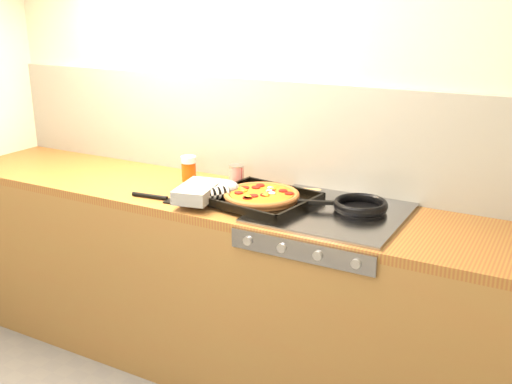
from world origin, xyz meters
The scene contains 9 objects.
room_shell centered at (0.00, 1.39, 1.15)m, with size 3.20×3.20×3.20m.
counter_run centered at (0.00, 1.10, 0.45)m, with size 3.20×0.62×0.90m.
stovetop centered at (0.45, 1.10, 0.91)m, with size 0.60×0.56×0.02m, color gray.
pizza_on_tray centered at (0.07, 1.04, 0.95)m, with size 0.59×0.47×0.07m.
frying_pan centered at (0.55, 1.16, 0.94)m, with size 0.40×0.29×0.04m.
tomato_can centered at (-0.10, 1.26, 0.95)m, with size 0.09×0.09×0.10m.
juice_glass centered at (-0.36, 1.22, 0.96)m, with size 0.08×0.08×0.13m.
wooden_spoon centered at (0.19, 1.32, 0.91)m, with size 0.29×0.11×0.02m.
black_spatula centered at (-0.30, 0.91, 0.91)m, with size 0.29×0.10×0.02m.
Camera 1 is at (1.31, -1.12, 1.76)m, focal length 42.00 mm.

